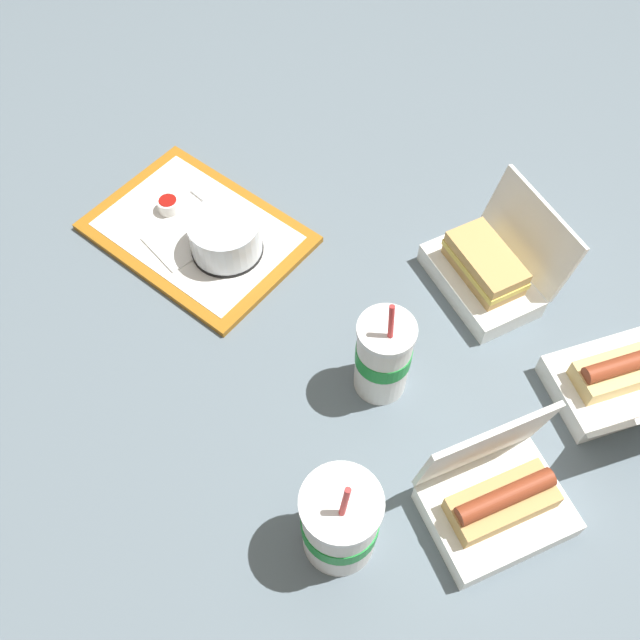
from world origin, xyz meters
The scene contains 11 objects.
ground_plane centered at (0.00, 0.00, 0.00)m, with size 3.20×3.20×0.00m, color slate.
food_tray centered at (-0.32, 0.07, 0.01)m, with size 0.41×0.32×0.01m.
cake_container centered at (-0.24, 0.06, 0.05)m, with size 0.13×0.13×0.07m.
ketchup_cup centered at (-0.39, 0.09, 0.03)m, with size 0.04×0.04×0.02m.
napkin_stack centered at (-0.33, 0.03, 0.02)m, with size 0.10×0.10×0.00m, color white.
plastic_fork centered at (-0.32, 0.13, 0.02)m, with size 0.11×0.01×0.01m, color white.
clamshell_hotdog_back centered at (0.33, -0.16, 0.04)m, with size 0.23×0.24×0.18m.
clamshell_sandwich_front centered at (0.18, 0.21, 0.04)m, with size 0.25×0.24×0.16m.
clamshell_hotdog_corner centered at (0.44, 0.11, 0.04)m, with size 0.27×0.27×0.17m.
soda_cup_left centered at (0.10, -0.05, 0.08)m, with size 0.09×0.09×0.22m.
soda_cup_corner centered at (0.16, -0.29, 0.08)m, with size 0.10×0.10×0.22m.
Camera 1 is at (0.27, -0.56, 0.99)m, focal length 40.00 mm.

